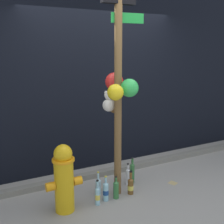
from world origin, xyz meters
TOP-DOWN VIEW (x-y plane):
  - ground_plane at (0.00, 0.00)m, footprint 14.00×14.00m
  - building_wall at (0.00, 1.31)m, footprint 10.00×0.20m
  - curb_strip at (0.00, 0.83)m, footprint 8.00×0.12m
  - memorial_post at (-0.22, 0.25)m, footprint 0.56×0.56m
  - fire_hydrant at (-1.00, 0.14)m, footprint 0.44×0.27m
  - bottle_0 at (-0.09, 0.13)m, footprint 0.08×0.08m
  - bottle_1 at (-0.46, 0.13)m, footprint 0.08×0.08m
  - bottle_2 at (0.01, 0.37)m, footprint 0.06×0.06m
  - bottle_3 at (0.10, 0.40)m, footprint 0.06×0.06m
  - bottle_4 at (-0.32, 0.11)m, footprint 0.07×0.07m
  - bottle_5 at (-0.59, 0.08)m, footprint 0.06×0.06m
  - bottle_6 at (-0.48, 0.31)m, footprint 0.08×0.08m
  - litter_2 at (0.63, 0.11)m, footprint 0.14×0.15m

SIDE VIEW (x-z plane):
  - ground_plane at x=0.00m, z-range 0.00..0.00m
  - litter_2 at x=0.63m, z-range 0.00..0.01m
  - curb_strip at x=0.00m, z-range 0.00..0.08m
  - bottle_0 at x=-0.09m, z-range -0.04..0.29m
  - bottle_5 at x=-0.59m, z-range -0.04..0.29m
  - bottle_6 at x=-0.48m, z-range -0.04..0.29m
  - bottle_4 at x=-0.32m, z-range -0.03..0.28m
  - bottle_1 at x=-0.46m, z-range -0.04..0.30m
  - bottle_2 at x=0.01m, z-range -0.03..0.30m
  - bottle_3 at x=0.10m, z-range -0.03..0.36m
  - fire_hydrant at x=-1.00m, z-range 0.00..0.84m
  - memorial_post at x=-0.22m, z-range 0.17..2.97m
  - building_wall at x=0.00m, z-range 0.00..3.17m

